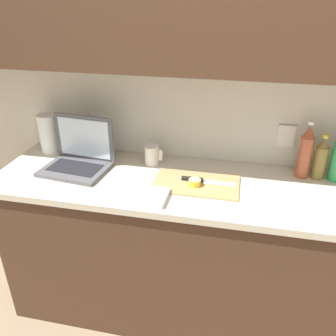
{
  "coord_description": "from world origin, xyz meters",
  "views": [
    {
      "loc": [
        0.01,
        -1.55,
        1.78
      ],
      "look_at": [
        -0.32,
        -0.01,
        0.97
      ],
      "focal_mm": 38.0,
      "sensor_mm": 36.0,
      "label": 1
    }
  ],
  "objects": [
    {
      "name": "bottle_oil_tall",
      "position": [
        0.43,
        0.19,
        1.0
      ],
      "size": [
        0.06,
        0.06,
        0.24
      ],
      "color": "olive",
      "rests_on": "counter_unit"
    },
    {
      "name": "laptop",
      "position": [
        -0.83,
        0.05,
        0.95
      ],
      "size": [
        0.37,
        0.3,
        0.27
      ],
      "rotation": [
        0.0,
        0.0,
        -0.11
      ],
      "color": "#515156",
      "rests_on": "counter_unit"
    },
    {
      "name": "measuring_cup",
      "position": [
        -0.45,
        0.17,
        0.94
      ],
      "size": [
        0.1,
        0.08,
        0.11
      ],
      "color": "silver",
      "rests_on": "counter_unit"
    },
    {
      "name": "dish_towel",
      "position": [
        -0.4,
        -0.18,
        0.9
      ],
      "size": [
        0.22,
        0.17,
        0.02
      ],
      "primitive_type": "cube",
      "rotation": [
        0.0,
        0.0,
        -0.03
      ],
      "color": "white",
      "rests_on": "counter_unit"
    },
    {
      "name": "wall_back",
      "position": [
        -0.0,
        0.22,
        1.56
      ],
      "size": [
        5.2,
        0.38,
        2.6
      ],
      "color": "silver",
      "rests_on": "ground_plane"
    },
    {
      "name": "cutting_board",
      "position": [
        -0.17,
        -0.01,
        0.89
      ],
      "size": [
        0.43,
        0.25,
        0.01
      ],
      "primitive_type": "cube",
      "color": "tan",
      "rests_on": "counter_unit"
    },
    {
      "name": "paper_towel_roll",
      "position": [
        -1.08,
        0.2,
        1.0
      ],
      "size": [
        0.11,
        0.11,
        0.23
      ],
      "color": "white",
      "rests_on": "counter_unit"
    },
    {
      "name": "counter_unit",
      "position": [
        0.02,
        0.0,
        0.45
      ],
      "size": [
        2.47,
        0.59,
        0.89
      ],
      "color": "#472D1E",
      "rests_on": "ground_plane"
    },
    {
      "name": "knife",
      "position": [
        -0.16,
        0.01,
        0.9
      ],
      "size": [
        0.27,
        0.04,
        0.02
      ],
      "rotation": [
        0.0,
        0.0,
        -0.0
      ],
      "color": "silver",
      "rests_on": "cutting_board"
    },
    {
      "name": "bottle_water_clear",
      "position": [
        0.35,
        0.19,
        1.03
      ],
      "size": [
        0.07,
        0.07,
        0.3
      ],
      "color": "#A34C2D",
      "rests_on": "counter_unit"
    },
    {
      "name": "ground_plane",
      "position": [
        0.0,
        0.0,
        0.0
      ],
      "size": [
        12.0,
        12.0,
        0.0
      ],
      "primitive_type": "plane",
      "color": "#847056",
      "rests_on": "ground"
    },
    {
      "name": "lemon_half_cut",
      "position": [
        -0.18,
        -0.03,
        0.91
      ],
      "size": [
        0.06,
        0.06,
        0.03
      ],
      "color": "yellow",
      "rests_on": "cutting_board"
    }
  ]
}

